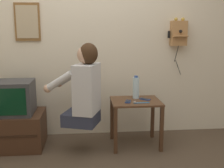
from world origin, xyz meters
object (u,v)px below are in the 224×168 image
(television, at_px, (13,98))
(toothbrush, at_px, (140,103))
(water_bottle, at_px, (136,88))
(cell_phone_spare, at_px, (145,99))
(person, at_px, (84,87))
(framed_picture, at_px, (27,22))
(cell_phone_held, at_px, (128,101))
(wall_phone_antique, at_px, (179,33))

(television, xyz_separation_m, toothbrush, (1.44, -0.19, -0.05))
(television, bearing_deg, water_bottle, 1.88)
(cell_phone_spare, relative_size, toothbrush, 0.71)
(person, bearing_deg, cell_phone_spare, -58.39)
(television, height_order, framed_picture, framed_picture)
(cell_phone_held, distance_m, cell_phone_spare, 0.23)
(person, height_order, wall_phone_antique, wall_phone_antique)
(cell_phone_held, distance_m, water_bottle, 0.24)
(cell_phone_held, distance_m, toothbrush, 0.15)
(cell_phone_spare, bearing_deg, television, 133.87)
(framed_picture, height_order, water_bottle, framed_picture)
(wall_phone_antique, bearing_deg, person, -157.07)
(wall_phone_antique, height_order, framed_picture, framed_picture)
(television, bearing_deg, framed_picture, 69.12)
(television, distance_m, framed_picture, 0.94)
(person, xyz_separation_m, wall_phone_antique, (1.20, 0.51, 0.57))
(framed_picture, xyz_separation_m, toothbrush, (1.30, -0.55, -0.90))
(framed_picture, height_order, cell_phone_held, framed_picture)
(person, relative_size, water_bottle, 3.29)
(cell_phone_spare, xyz_separation_m, toothbrush, (-0.08, -0.16, 0.00))
(framed_picture, distance_m, toothbrush, 1.68)
(television, distance_m, toothbrush, 1.45)
(television, height_order, wall_phone_antique, wall_phone_antique)
(wall_phone_antique, relative_size, framed_picture, 1.60)
(cell_phone_held, bearing_deg, person, -156.47)
(framed_picture, xyz_separation_m, water_bottle, (1.29, -0.31, -0.78))
(person, height_order, framed_picture, framed_picture)
(water_bottle, distance_m, toothbrush, 0.27)
(television, bearing_deg, toothbrush, -7.67)
(wall_phone_antique, relative_size, water_bottle, 2.63)
(cell_phone_spare, height_order, water_bottle, water_bottle)
(television, height_order, water_bottle, water_bottle)
(television, relative_size, cell_phone_held, 3.30)
(framed_picture, bearing_deg, cell_phone_held, -22.15)
(wall_phone_antique, distance_m, water_bottle, 0.91)
(cell_phone_spare, bearing_deg, person, 147.90)
(cell_phone_held, relative_size, water_bottle, 0.49)
(television, bearing_deg, cell_phone_held, -5.28)
(wall_phone_antique, bearing_deg, cell_phone_held, -148.46)
(wall_phone_antique, height_order, cell_phone_held, wall_phone_antique)
(framed_picture, distance_m, cell_phone_held, 1.55)
(wall_phone_antique, relative_size, toothbrush, 3.95)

